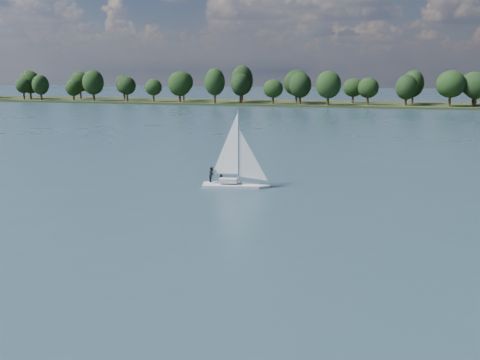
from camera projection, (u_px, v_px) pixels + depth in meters
name	position (u px, v px, depth m)	size (l,w,h in m)	color
ground	(348.00, 137.00, 114.05)	(700.00, 700.00, 0.00)	#233342
far_shore	(369.00, 105.00, 219.80)	(660.00, 40.00, 1.50)	black
sailboat	(232.00, 165.00, 63.92)	(7.61, 3.42, 9.68)	silver
treeline	(361.00, 86.00, 215.83)	(563.16, 73.42, 17.89)	black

